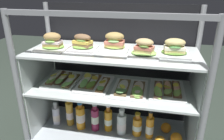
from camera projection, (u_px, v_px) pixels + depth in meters
name	position (u px, v px, depth m)	size (l,w,h in m)	color
ground_plane	(112.00, 135.00, 1.69)	(6.00, 6.00, 0.02)	#2A332B
case_base_deck	(112.00, 132.00, 1.68)	(1.20, 0.52, 0.03)	#B1B9C1
case_frame	(116.00, 66.00, 1.60)	(1.20, 0.52, 0.97)	gray
riser_lower_tier	(112.00, 111.00, 1.60)	(1.13, 0.44, 0.37)	silver
shelf_lower_glass	(112.00, 88.00, 1.53)	(1.15, 0.46, 0.01)	silver
riser_upper_tier	(112.00, 71.00, 1.48)	(1.13, 0.44, 0.25)	silver
shelf_upper_glass	(112.00, 52.00, 1.43)	(1.15, 0.46, 0.01)	silver
plated_roll_sandwich_far_right	(53.00, 43.00, 1.46)	(0.20, 0.20, 0.12)	white
plated_roll_sandwich_right_of_center	(83.00, 44.00, 1.46)	(0.18, 0.18, 0.11)	white
plated_roll_sandwich_near_right_corner	(115.00, 43.00, 1.45)	(0.20, 0.20, 0.12)	white
plated_roll_sandwich_mid_left	(144.00, 50.00, 1.32)	(0.19, 0.19, 0.11)	white
plated_roll_sandwich_mid_right	(174.00, 49.00, 1.34)	(0.19, 0.19, 0.11)	white
open_sandwich_tray_left_of_center	(63.00, 79.00, 1.62)	(0.23, 0.33, 0.07)	white
open_sandwich_tray_right_of_center	(94.00, 83.00, 1.55)	(0.23, 0.32, 0.06)	white
open_sandwich_tray_near_left_corner	(130.00, 89.00, 1.47)	(0.23, 0.32, 0.06)	white
open_sandwich_tray_mid_right	(167.00, 90.00, 1.46)	(0.23, 0.33, 0.06)	white
juice_bottle_back_left	(56.00, 116.00, 1.73)	(0.06, 0.06, 0.20)	white
juice_bottle_front_right_end	(70.00, 113.00, 1.72)	(0.06, 0.06, 0.25)	gold
juice_bottle_tucked_behind	(81.00, 117.00, 1.67)	(0.07, 0.07, 0.23)	orange
juice_bottle_back_right	(95.00, 119.00, 1.65)	(0.06, 0.06, 0.23)	#942249
juice_bottle_back_center	(108.00, 120.00, 1.65)	(0.06, 0.06, 0.22)	orange
juice_bottle_front_middle	(122.00, 124.00, 1.62)	(0.07, 0.07, 0.21)	white
juice_bottle_front_fourth	(137.00, 126.00, 1.61)	(0.07, 0.07, 0.19)	orange
juice_bottle_front_second	(150.00, 127.00, 1.57)	(0.06, 0.06, 0.23)	orange
orange_fruit_beside_bottles	(166.00, 128.00, 1.65)	(0.08, 0.08, 0.08)	orange
orange_fruit_rolled_forward	(176.00, 138.00, 1.53)	(0.08, 0.08, 0.08)	orange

